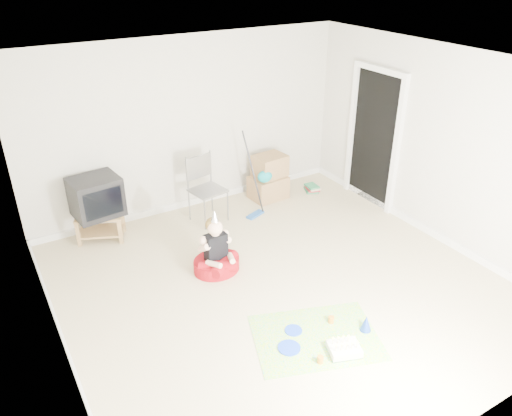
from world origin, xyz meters
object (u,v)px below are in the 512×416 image
crt_tv (96,197)px  folding_chair (208,190)px  cardboard_boxes (269,178)px  birthday_cake (344,349)px  seated_woman (216,258)px  tv_stand (101,224)px

crt_tv → folding_chair: folding_chair is taller
folding_chair → cardboard_boxes: folding_chair is taller
crt_tv → cardboard_boxes: 2.72m
birthday_cake → cardboard_boxes: bearing=70.3°
folding_chair → cardboard_boxes: size_ratio=1.41×
folding_chair → seated_woman: size_ratio=1.18×
tv_stand → seated_woman: (1.03, -1.52, -0.05)m
tv_stand → cardboard_boxes: (2.70, -0.09, 0.11)m
crt_tv → folding_chair: (1.53, -0.28, -0.17)m
tv_stand → crt_tv: 0.42m
folding_chair → seated_woman: folding_chair is taller
cardboard_boxes → birthday_cake: cardboard_boxes is taller
cardboard_boxes → folding_chair: bearing=-170.8°
cardboard_boxes → birthday_cake: size_ratio=1.88×
birthday_cake → tv_stand: bearing=113.1°
tv_stand → crt_tv: bearing=180.0°
tv_stand → birthday_cake: bearing=-66.9°
folding_chair → tv_stand: bearing=169.5°
tv_stand → cardboard_boxes: cardboard_boxes is taller
folding_chair → seated_woman: 1.36m
cardboard_boxes → birthday_cake: 3.61m
folding_chair → birthday_cake: bearing=-90.8°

